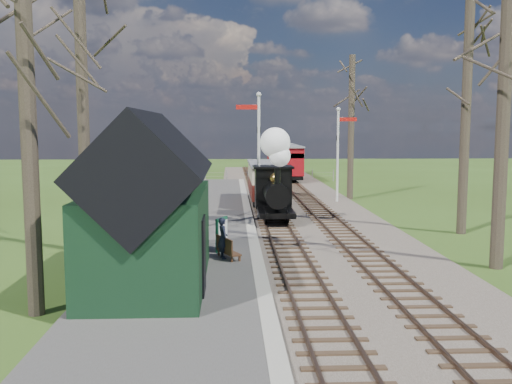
{
  "coord_description": "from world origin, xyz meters",
  "views": [
    {
      "loc": [
        -2.06,
        -11.67,
        4.53
      ],
      "look_at": [
        -0.92,
        14.1,
        1.6
      ],
      "focal_mm": 40.0,
      "sensor_mm": 36.0,
      "label": 1
    }
  ],
  "objects_px": {
    "station_shed": "(150,210)",
    "person": "(223,238)",
    "locomotive": "(275,181)",
    "coach": "(267,181)",
    "bench": "(226,248)",
    "semaphore_far": "(339,147)",
    "red_carriage_b": "(281,158)",
    "semaphore_near": "(257,146)",
    "sign_board": "(222,234)",
    "red_carriage_a": "(287,162)"
  },
  "relations": [
    {
      "from": "station_shed",
      "to": "person",
      "type": "xyz_separation_m",
      "value": [
        1.96,
        2.94,
        -1.38
      ]
    },
    {
      "from": "locomotive",
      "to": "coach",
      "type": "height_order",
      "value": "locomotive"
    },
    {
      "from": "bench",
      "to": "person",
      "type": "distance_m",
      "value": 0.37
    },
    {
      "from": "semaphore_far",
      "to": "red_carriage_b",
      "type": "xyz_separation_m",
      "value": [
        -1.77,
        19.07,
        -1.69
      ]
    },
    {
      "from": "coach",
      "to": "red_carriage_b",
      "type": "xyz_separation_m",
      "value": [
        2.6,
        20.13,
        0.19
      ]
    },
    {
      "from": "person",
      "to": "coach",
      "type": "bearing_deg",
      "value": -25.91
    },
    {
      "from": "semaphore_near",
      "to": "bench",
      "type": "bearing_deg",
      "value": -99.05
    },
    {
      "from": "sign_board",
      "to": "bench",
      "type": "xyz_separation_m",
      "value": [
        0.17,
        -1.19,
        -0.25
      ]
    },
    {
      "from": "semaphore_near",
      "to": "red_carriage_b",
      "type": "bearing_deg",
      "value": 82.35
    },
    {
      "from": "red_carriage_a",
      "to": "red_carriage_b",
      "type": "distance_m",
      "value": 5.5
    },
    {
      "from": "sign_board",
      "to": "semaphore_near",
      "type": "bearing_deg",
      "value": 78.45
    },
    {
      "from": "red_carriage_b",
      "to": "person",
      "type": "xyz_separation_m",
      "value": [
        -4.94,
        -34.14,
        -0.78
      ]
    },
    {
      "from": "red_carriage_b",
      "to": "station_shed",
      "type": "bearing_deg",
      "value": -100.54
    },
    {
      "from": "semaphore_near",
      "to": "coach",
      "type": "relative_size",
      "value": 0.9
    },
    {
      "from": "red_carriage_a",
      "to": "semaphore_near",
      "type": "bearing_deg",
      "value": -99.77
    },
    {
      "from": "coach",
      "to": "sign_board",
      "type": "bearing_deg",
      "value": -100.51
    },
    {
      "from": "station_shed",
      "to": "bench",
      "type": "distance_m",
      "value": 3.96
    },
    {
      "from": "red_carriage_b",
      "to": "semaphore_far",
      "type": "bearing_deg",
      "value": -84.69
    },
    {
      "from": "station_shed",
      "to": "sign_board",
      "type": "xyz_separation_m",
      "value": [
        1.91,
        4.09,
        -1.47
      ]
    },
    {
      "from": "locomotive",
      "to": "person",
      "type": "relative_size",
      "value": 3.16
    },
    {
      "from": "semaphore_near",
      "to": "person",
      "type": "bearing_deg",
      "value": -99.81
    },
    {
      "from": "locomotive",
      "to": "person",
      "type": "xyz_separation_m",
      "value": [
        -2.32,
        -7.95,
        -1.12
      ]
    },
    {
      "from": "station_shed",
      "to": "red_carriage_a",
      "type": "relative_size",
      "value": 1.1
    },
    {
      "from": "semaphore_far",
      "to": "locomotive",
      "type": "relative_size",
      "value": 1.32
    },
    {
      "from": "locomotive",
      "to": "sign_board",
      "type": "distance_m",
      "value": 7.3
    },
    {
      "from": "coach",
      "to": "person",
      "type": "height_order",
      "value": "coach"
    },
    {
      "from": "semaphore_near",
      "to": "red_carriage_b",
      "type": "distance_m",
      "value": 25.37
    },
    {
      "from": "semaphore_far",
      "to": "red_carriage_a",
      "type": "relative_size",
      "value": 0.99
    },
    {
      "from": "red_carriage_a",
      "to": "person",
      "type": "height_order",
      "value": "red_carriage_a"
    },
    {
      "from": "red_carriage_a",
      "to": "bench",
      "type": "bearing_deg",
      "value": -99.54
    },
    {
      "from": "sign_board",
      "to": "bench",
      "type": "relative_size",
      "value": 0.91
    },
    {
      "from": "station_shed",
      "to": "sign_board",
      "type": "distance_m",
      "value": 4.75
    },
    {
      "from": "semaphore_near",
      "to": "sign_board",
      "type": "relative_size",
      "value": 5.24
    },
    {
      "from": "bench",
      "to": "person",
      "type": "relative_size",
      "value": 0.95
    },
    {
      "from": "semaphore_near",
      "to": "semaphore_far",
      "type": "bearing_deg",
      "value": 49.4
    },
    {
      "from": "red_carriage_b",
      "to": "person",
      "type": "distance_m",
      "value": 34.5
    },
    {
      "from": "semaphore_far",
      "to": "red_carriage_a",
      "type": "distance_m",
      "value": 13.79
    },
    {
      "from": "coach",
      "to": "sign_board",
      "type": "xyz_separation_m",
      "value": [
        -2.39,
        -12.86,
        -0.68
      ]
    },
    {
      "from": "locomotive",
      "to": "red_carriage_b",
      "type": "distance_m",
      "value": 26.32
    },
    {
      "from": "semaphore_near",
      "to": "red_carriage_a",
      "type": "distance_m",
      "value": 19.96
    },
    {
      "from": "sign_board",
      "to": "person",
      "type": "height_order",
      "value": "person"
    },
    {
      "from": "semaphore_near",
      "to": "locomotive",
      "type": "xyz_separation_m",
      "value": [
        0.76,
        -1.12,
        -1.62
      ]
    },
    {
      "from": "red_carriage_a",
      "to": "person",
      "type": "distance_m",
      "value": 29.07
    },
    {
      "from": "red_carriage_b",
      "to": "sign_board",
      "type": "relative_size",
      "value": 4.84
    },
    {
      "from": "semaphore_near",
      "to": "red_carriage_a",
      "type": "bearing_deg",
      "value": 80.23
    },
    {
      "from": "locomotive",
      "to": "red_carriage_b",
      "type": "height_order",
      "value": "locomotive"
    },
    {
      "from": "semaphore_near",
      "to": "red_carriage_b",
      "type": "xyz_separation_m",
      "value": [
        3.37,
        25.07,
        -1.96
      ]
    },
    {
      "from": "semaphore_far",
      "to": "red_carriage_a",
      "type": "bearing_deg",
      "value": 97.45
    },
    {
      "from": "semaphore_far",
      "to": "bench",
      "type": "bearing_deg",
      "value": -113.58
    },
    {
      "from": "red_carriage_b",
      "to": "sign_board",
      "type": "xyz_separation_m",
      "value": [
        -4.99,
        -32.99,
        -0.87
      ]
    }
  ]
}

